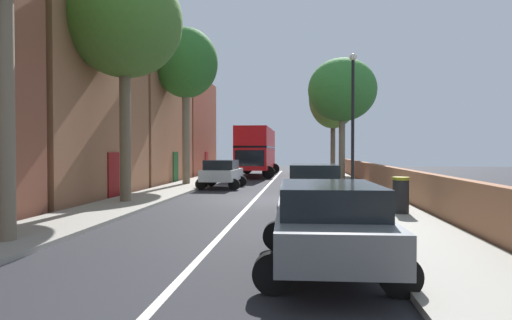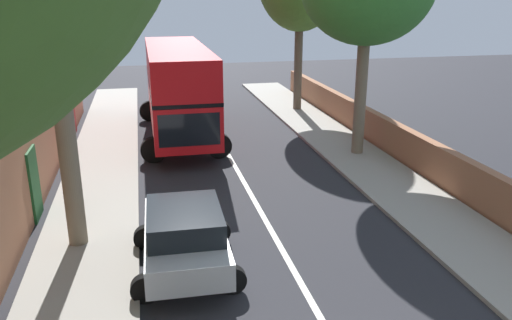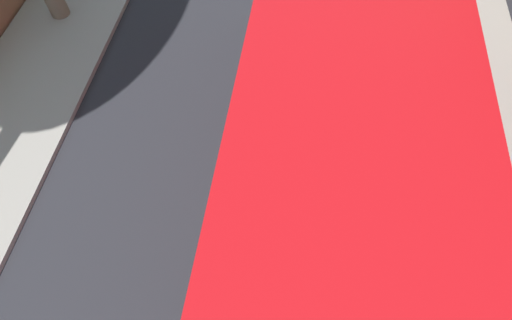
% 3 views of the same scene
% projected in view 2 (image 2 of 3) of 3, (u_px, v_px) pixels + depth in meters
% --- Properties ---
extents(double_decker_bus, '(3.57, 10.09, 4.06)m').
position_uv_depth(double_decker_bus, '(178.00, 86.00, 22.73)').
color(double_decker_bus, red).
rests_on(double_decker_bus, ground).
extents(parked_car_silver_left_1, '(2.57, 3.97, 1.65)m').
position_uv_depth(parked_car_silver_left_1, '(185.00, 235.00, 12.01)').
color(parked_car_silver_left_1, '#B7BABF').
rests_on(parked_car_silver_left_1, ground).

